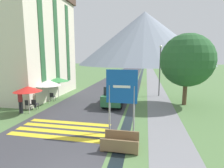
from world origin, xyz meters
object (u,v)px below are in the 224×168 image
object	(u,v)px
cafe_chair_near_left	(28,104)
person_standing_terrace	(20,101)
hotel_building	(34,38)
cafe_umbrella_front_red	(28,89)
person_seated_near	(34,99)
parked_car_far	(129,78)
person_seated_far	(44,95)
cafe_umbrella_middle_white	(48,83)
footbridge	(120,144)
road_sign	(122,93)
cafe_chair_near_right	(35,104)
streetlamp	(160,67)
cafe_umbrella_rear_green	(58,79)
tree_by_path	(187,60)
cafe_chair_far_right	(52,96)
parked_car_near	(114,95)

from	to	relation	value
cafe_chair_near_left	person_standing_terrace	world-z (taller)	person_standing_terrace
hotel_building	cafe_chair_near_left	xyz separation A→B (m)	(2.49, -5.02, -5.67)
cafe_umbrella_front_red	person_seated_near	distance (m)	2.00
parked_car_far	person_seated_far	size ratio (longest dim) A/B	3.61
cafe_umbrella_middle_white	person_seated_far	distance (m)	1.53
hotel_building	footbridge	world-z (taller)	hotel_building
road_sign	cafe_chair_near_left	xyz separation A→B (m)	(-7.93, 2.79, -1.82)
cafe_chair_near_left	cafe_umbrella_front_red	xyz separation A→B (m)	(0.59, -0.70, 1.38)
footbridge	cafe_umbrella_front_red	xyz separation A→B (m)	(-7.52, 3.71, 1.67)
cafe_chair_near_left	cafe_umbrella_front_red	world-z (taller)	cafe_umbrella_front_red
cafe_chair_near_right	streetlamp	xyz separation A→B (m)	(10.25, 7.18, 2.70)
cafe_umbrella_front_red	person_seated_far	size ratio (longest dim) A/B	1.67
cafe_chair_near_right	cafe_umbrella_middle_white	world-z (taller)	cafe_umbrella_middle_white
hotel_building	parked_car_far	xyz separation A→B (m)	(9.13, 10.65, -5.28)
hotel_building	cafe_chair_near_right	size ratio (longest dim) A/B	13.53
hotel_building	cafe_chair_near_left	world-z (taller)	hotel_building
road_sign	cafe_umbrella_rear_green	distance (m)	10.26
cafe_chair_near_left	cafe_umbrella_rear_green	distance (m)	4.44
cafe_umbrella_front_red	person_seated_near	xyz separation A→B (m)	(-0.60, 1.49, -1.19)
cafe_chair_near_left	tree_by_path	bearing A→B (deg)	-8.45
cafe_chair_far_right	cafe_umbrella_rear_green	world-z (taller)	cafe_umbrella_rear_green
footbridge	parked_car_near	world-z (taller)	parked_car_near
parked_car_near	person_seated_near	distance (m)	6.84
cafe_umbrella_front_red	person_seated_near	bearing A→B (deg)	112.00
parked_car_far	parked_car_near	bearing A→B (deg)	-90.61
person_standing_terrace	person_seated_far	bearing A→B (deg)	92.03
hotel_building	tree_by_path	distance (m)	15.32
parked_car_far	person_seated_far	world-z (taller)	parked_car_far
road_sign	cafe_chair_near_left	bearing A→B (deg)	160.58
cafe_umbrella_front_red	person_seated_far	bearing A→B (deg)	103.26
road_sign	cafe_chair_far_right	size ratio (longest dim) A/B	4.22
person_seated_far	parked_car_near	bearing A→B (deg)	2.66
hotel_building	person_seated_near	bearing A→B (deg)	-59.63
cafe_umbrella_middle_white	person_standing_terrace	world-z (taller)	cafe_umbrella_middle_white
road_sign	tree_by_path	size ratio (longest dim) A/B	0.57
cafe_chair_near_left	person_standing_terrace	xyz separation A→B (m)	(-0.06, -0.76, 0.48)
cafe_umbrella_front_red	tree_by_path	xyz separation A→B (m)	(12.05, 4.87, 2.06)
cafe_umbrella_middle_white	road_sign	bearing A→B (deg)	-33.65
cafe_umbrella_front_red	cafe_umbrella_rear_green	world-z (taller)	cafe_umbrella_rear_green
cafe_chair_near_right	hotel_building	bearing A→B (deg)	141.16
streetlamp	person_seated_near	bearing A→B (deg)	-148.15
footbridge	parked_car_near	size ratio (longest dim) A/B	0.44
person_seated_near	tree_by_path	world-z (taller)	tree_by_path
person_seated_near	hotel_building	bearing A→B (deg)	120.37
person_seated_far	road_sign	bearing A→B (deg)	-33.40
cafe_umbrella_front_red	person_seated_far	world-z (taller)	cafe_umbrella_front_red
cafe_chair_far_right	cafe_umbrella_rear_green	distance (m)	1.89
parked_car_far	person_seated_near	size ratio (longest dim) A/B	3.55
parked_car_near	person_standing_terrace	size ratio (longest dim) A/B	2.28
parked_car_far	person_seated_near	world-z (taller)	parked_car_far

